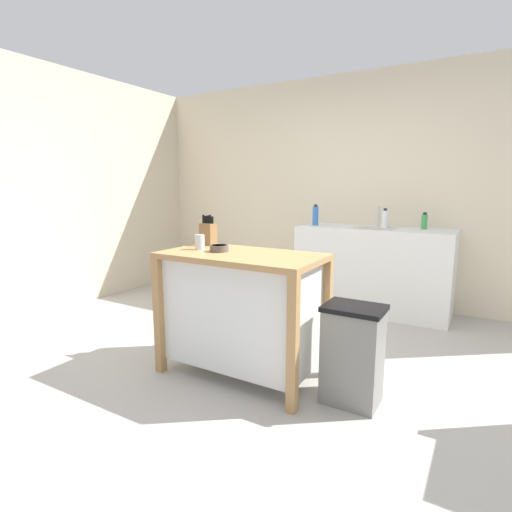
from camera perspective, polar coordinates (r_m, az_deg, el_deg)
The scene contains 13 objects.
ground_plane at distance 3.06m, azimuth 1.69°, elevation -16.14°, with size 6.52×6.52×0.00m, color #ADA8A0.
wall_back at distance 4.81m, azimuth 14.80°, elevation 9.10°, with size 5.52×0.10×2.60m, color beige.
wall_left at distance 5.20m, azimuth -21.46°, elevation 8.79°, with size 0.10×2.82×2.60m, color beige.
kitchen_island at distance 2.85m, azimuth -2.06°, elevation -7.38°, with size 1.12×0.61×0.89m.
knife_block at distance 3.16m, azimuth -6.88°, elevation 3.25°, with size 0.11×0.09×0.24m.
bowl_ceramic_small at distance 2.83m, azimuth -5.31°, elevation 1.15°, with size 0.13×0.13×0.05m.
drinking_cup at distance 2.94m, azimuth -8.07°, elevation 2.00°, with size 0.07×0.07×0.11m.
trash_bin at distance 2.61m, azimuth 13.67°, elevation -13.54°, with size 0.36×0.28×0.63m.
sink_counter at distance 4.50m, azimuth 16.39°, elevation -1.83°, with size 1.60×0.60×0.91m.
sink_faucet at distance 4.55m, azimuth 17.17°, elevation 5.43°, with size 0.02×0.02×0.22m.
bottle_spray_cleaner at distance 4.55m, azimuth 8.53°, elevation 5.76°, with size 0.07×0.07×0.23m.
bottle_hand_soap at distance 4.40m, azimuth 17.99°, elevation 5.07°, with size 0.06×0.06×0.21m.
bottle_dish_soap at distance 4.44m, azimuth 23.00°, elevation 4.58°, with size 0.06×0.06×0.17m.
Camera 1 is at (1.32, -2.41, 1.35)m, focal length 27.89 mm.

